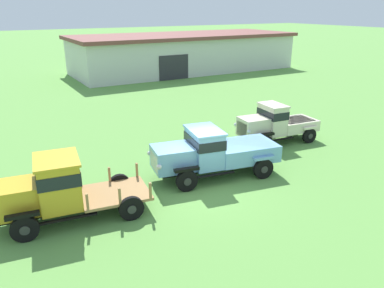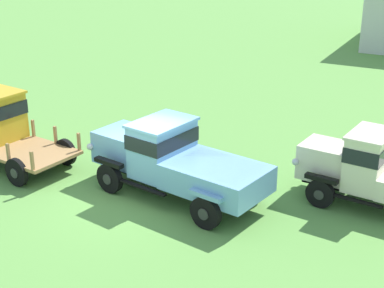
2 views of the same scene
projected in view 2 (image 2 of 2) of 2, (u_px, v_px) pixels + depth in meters
name	position (u px, v px, depth m)	size (l,w,h in m)	color
ground_plane	(134.00, 199.00, 16.57)	(240.00, 240.00, 0.00)	#5B9342
vintage_truck_second_in_line	(173.00, 159.00, 16.44)	(5.68, 2.97, 2.13)	black
vintage_truck_midrow_center	(375.00, 171.00, 15.79)	(4.64, 2.30, 2.11)	black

